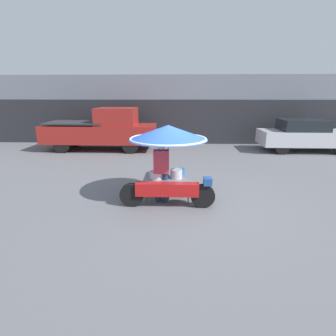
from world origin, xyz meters
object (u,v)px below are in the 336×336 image
parked_car (305,135)px  pickup_truck (103,130)px  vendor_motorcycle_cart (168,142)px  vendor_person (161,169)px

parked_car → pickup_truck: 9.81m
parked_car → pickup_truck: size_ratio=0.78×
vendor_motorcycle_cart → vendor_person: (-0.16, -0.19, -0.65)m
vendor_motorcycle_cart → pickup_truck: size_ratio=0.43×
vendor_person → vendor_motorcycle_cart: bearing=49.3°
vendor_motorcycle_cart → pickup_truck: pickup_truck is taller
vendor_person → pickup_truck: bearing=117.3°
vendor_person → pickup_truck: pickup_truck is taller
vendor_motorcycle_cart → pickup_truck: bearing=119.2°
vendor_motorcycle_cart → parked_car: vendor_motorcycle_cart is taller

